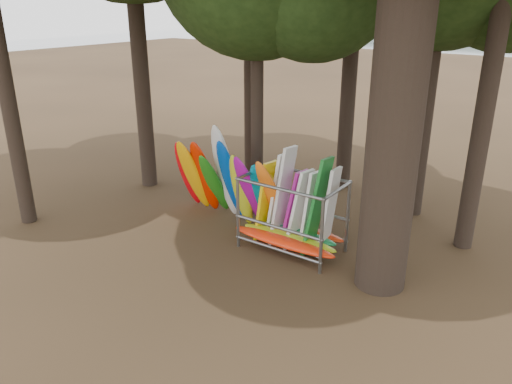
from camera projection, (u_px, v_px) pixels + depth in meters
The scene contains 3 objects.
ground at pixel (222, 254), 13.79m from camera, with size 120.00×120.00×0.00m, color #47331E.
kayak_row at pixel (228, 183), 15.37m from camera, with size 4.33×1.88×3.27m.
storage_rack at pixel (293, 217), 13.76m from camera, with size 3.20×1.50×2.91m.
Camera 1 is at (7.83, -9.45, 6.58)m, focal length 35.00 mm.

